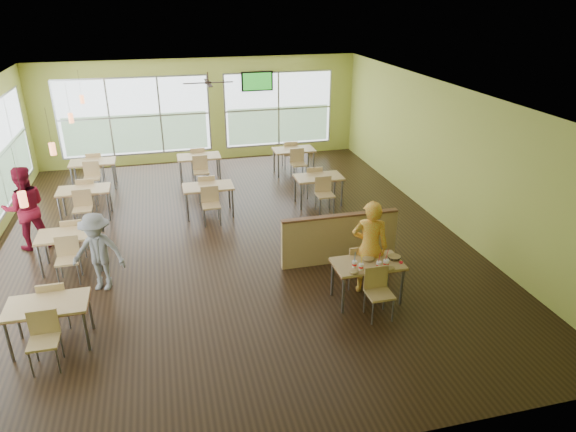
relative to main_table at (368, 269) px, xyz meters
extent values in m
plane|color=black|center=(-2.00, 3.00, -0.63)|extent=(12.00, 12.00, 0.00)
plane|color=white|center=(-2.00, 3.00, 2.57)|extent=(12.00, 12.00, 0.00)
cube|color=#B1B84A|center=(-2.00, 9.00, 0.97)|extent=(10.00, 0.04, 3.20)
cube|color=#B1B84A|center=(-2.00, -3.00, 0.97)|extent=(10.00, 0.04, 3.20)
cube|color=#B1B84A|center=(3.00, 3.00, 0.97)|extent=(0.04, 12.00, 3.20)
cube|color=white|center=(-6.98, 6.00, 0.89)|extent=(0.02, 4.50, 2.35)
cube|color=white|center=(-4.00, 8.98, 0.89)|extent=(4.50, 0.02, 2.35)
cube|color=white|center=(0.50, 8.98, 0.89)|extent=(3.50, 0.02, 2.35)
cube|color=#B7BABC|center=(-1.75, 8.97, -0.28)|extent=(8.00, 0.04, 0.05)
cube|color=tan|center=(0.00, 0.00, 0.10)|extent=(1.20, 0.70, 0.04)
cube|color=brown|center=(0.00, 0.00, 0.07)|extent=(1.22, 0.71, 0.01)
cylinder|color=slate|center=(-0.54, -0.29, -0.28)|extent=(0.05, 0.05, 0.71)
cylinder|color=slate|center=(0.54, -0.29, -0.28)|extent=(0.05, 0.05, 0.71)
cylinder|color=slate|center=(-0.54, 0.29, -0.28)|extent=(0.05, 0.05, 0.71)
cylinder|color=slate|center=(0.54, 0.29, -0.28)|extent=(0.05, 0.05, 0.71)
cube|color=tan|center=(0.00, 0.55, -0.18)|extent=(0.42, 0.42, 0.04)
cube|color=tan|center=(0.00, 0.74, 0.04)|extent=(0.42, 0.04, 0.40)
cube|color=tan|center=(0.00, -0.55, -0.18)|extent=(0.42, 0.42, 0.04)
cube|color=tan|center=(0.00, -0.74, 0.04)|extent=(0.42, 0.04, 0.40)
cube|color=tan|center=(0.00, 1.45, -0.13)|extent=(2.40, 0.12, 1.00)
cube|color=brown|center=(0.00, 1.45, 0.39)|extent=(2.40, 0.14, 0.04)
cube|color=tan|center=(-5.20, 0.00, 0.10)|extent=(1.20, 0.70, 0.04)
cube|color=brown|center=(-5.20, 0.00, 0.07)|extent=(1.22, 0.71, 0.01)
cylinder|color=slate|center=(-5.74, -0.29, -0.28)|extent=(0.05, 0.05, 0.71)
cylinder|color=slate|center=(-4.66, -0.29, -0.28)|extent=(0.05, 0.05, 0.71)
cylinder|color=slate|center=(-5.74, 0.29, -0.28)|extent=(0.05, 0.05, 0.71)
cylinder|color=slate|center=(-4.66, 0.29, -0.28)|extent=(0.05, 0.05, 0.71)
cube|color=tan|center=(-5.20, 0.55, -0.18)|extent=(0.42, 0.42, 0.04)
cube|color=tan|center=(-5.20, 0.74, 0.04)|extent=(0.42, 0.04, 0.40)
cube|color=tan|center=(-5.20, -0.55, -0.18)|extent=(0.42, 0.42, 0.04)
cube|color=tan|center=(-5.20, -0.74, 0.04)|extent=(0.42, 0.04, 0.40)
cube|color=tan|center=(-5.20, 2.50, 0.10)|extent=(1.20, 0.70, 0.04)
cube|color=brown|center=(-5.20, 2.50, 0.07)|extent=(1.22, 0.71, 0.01)
cylinder|color=slate|center=(-5.74, 2.21, -0.28)|extent=(0.05, 0.05, 0.71)
cylinder|color=slate|center=(-4.66, 2.21, -0.28)|extent=(0.05, 0.05, 0.71)
cylinder|color=slate|center=(-5.74, 2.79, -0.28)|extent=(0.05, 0.05, 0.71)
cylinder|color=slate|center=(-4.66, 2.79, -0.28)|extent=(0.05, 0.05, 0.71)
cube|color=tan|center=(-5.20, 3.05, -0.18)|extent=(0.42, 0.42, 0.04)
cube|color=tan|center=(-5.20, 3.24, 0.04)|extent=(0.42, 0.04, 0.40)
cube|color=tan|center=(-5.20, 1.95, -0.18)|extent=(0.42, 0.42, 0.04)
cube|color=tan|center=(-5.20, 1.76, 0.04)|extent=(0.42, 0.04, 0.40)
cube|color=tan|center=(-5.20, 5.00, 0.10)|extent=(1.20, 0.70, 0.04)
cube|color=brown|center=(-5.20, 5.00, 0.07)|extent=(1.22, 0.71, 0.01)
cylinder|color=slate|center=(-5.74, 4.71, -0.28)|extent=(0.05, 0.05, 0.71)
cylinder|color=slate|center=(-4.66, 4.71, -0.28)|extent=(0.05, 0.05, 0.71)
cylinder|color=slate|center=(-5.74, 5.29, -0.28)|extent=(0.05, 0.05, 0.71)
cylinder|color=slate|center=(-4.66, 5.29, -0.28)|extent=(0.05, 0.05, 0.71)
cube|color=tan|center=(-5.20, 5.55, -0.18)|extent=(0.42, 0.42, 0.04)
cube|color=tan|center=(-5.20, 5.74, 0.04)|extent=(0.42, 0.04, 0.40)
cube|color=tan|center=(-5.20, 4.45, -0.18)|extent=(0.42, 0.42, 0.04)
cube|color=tan|center=(-5.20, 4.26, 0.04)|extent=(0.42, 0.04, 0.40)
cube|color=tan|center=(-5.20, 7.20, 0.10)|extent=(1.20, 0.70, 0.04)
cube|color=brown|center=(-5.20, 7.20, 0.07)|extent=(1.22, 0.71, 0.01)
cylinder|color=slate|center=(-5.74, 6.91, -0.28)|extent=(0.05, 0.05, 0.71)
cylinder|color=slate|center=(-4.66, 6.91, -0.28)|extent=(0.05, 0.05, 0.71)
cylinder|color=slate|center=(-5.74, 7.49, -0.28)|extent=(0.05, 0.05, 0.71)
cylinder|color=slate|center=(-4.66, 7.49, -0.28)|extent=(0.05, 0.05, 0.71)
cube|color=tan|center=(-5.20, 7.75, -0.18)|extent=(0.42, 0.42, 0.04)
cube|color=tan|center=(-5.20, 7.94, 0.04)|extent=(0.42, 0.04, 0.40)
cube|color=tan|center=(-5.20, 6.65, -0.18)|extent=(0.42, 0.42, 0.04)
cube|color=tan|center=(-5.20, 6.46, 0.04)|extent=(0.42, 0.04, 0.40)
cube|color=tan|center=(-2.30, 4.50, 0.10)|extent=(1.20, 0.70, 0.04)
cube|color=brown|center=(-2.30, 4.50, 0.07)|extent=(1.22, 0.71, 0.01)
cylinder|color=slate|center=(-2.84, 4.21, -0.28)|extent=(0.05, 0.05, 0.71)
cylinder|color=slate|center=(-1.76, 4.21, -0.28)|extent=(0.05, 0.05, 0.71)
cylinder|color=slate|center=(-2.84, 4.79, -0.28)|extent=(0.05, 0.05, 0.71)
cylinder|color=slate|center=(-1.76, 4.79, -0.28)|extent=(0.05, 0.05, 0.71)
cube|color=tan|center=(-2.30, 5.05, -0.18)|extent=(0.42, 0.42, 0.04)
cube|color=tan|center=(-2.30, 5.24, 0.04)|extent=(0.42, 0.04, 0.40)
cube|color=tan|center=(-2.30, 3.95, -0.18)|extent=(0.42, 0.42, 0.04)
cube|color=tan|center=(-2.30, 3.76, 0.04)|extent=(0.42, 0.04, 0.40)
cube|color=tan|center=(-2.30, 7.00, 0.10)|extent=(1.20, 0.70, 0.04)
cube|color=brown|center=(-2.30, 7.00, 0.07)|extent=(1.22, 0.71, 0.01)
cylinder|color=slate|center=(-2.84, 6.71, -0.28)|extent=(0.05, 0.05, 0.71)
cylinder|color=slate|center=(-1.76, 6.71, -0.28)|extent=(0.05, 0.05, 0.71)
cylinder|color=slate|center=(-2.84, 7.29, -0.28)|extent=(0.05, 0.05, 0.71)
cylinder|color=slate|center=(-1.76, 7.29, -0.28)|extent=(0.05, 0.05, 0.71)
cube|color=tan|center=(-2.30, 7.55, -0.18)|extent=(0.42, 0.42, 0.04)
cube|color=tan|center=(-2.30, 7.74, 0.04)|extent=(0.42, 0.04, 0.40)
cube|color=tan|center=(-2.30, 6.45, -0.18)|extent=(0.42, 0.42, 0.04)
cube|color=tan|center=(-2.30, 6.26, 0.04)|extent=(0.42, 0.04, 0.40)
cube|color=tan|center=(0.50, 4.50, 0.10)|extent=(1.20, 0.70, 0.04)
cube|color=brown|center=(0.50, 4.50, 0.07)|extent=(1.22, 0.71, 0.01)
cylinder|color=slate|center=(-0.04, 4.21, -0.28)|extent=(0.05, 0.05, 0.71)
cylinder|color=slate|center=(1.04, 4.21, -0.28)|extent=(0.05, 0.05, 0.71)
cylinder|color=slate|center=(-0.04, 4.79, -0.28)|extent=(0.05, 0.05, 0.71)
cylinder|color=slate|center=(1.04, 4.79, -0.28)|extent=(0.05, 0.05, 0.71)
cube|color=tan|center=(0.50, 5.05, -0.18)|extent=(0.42, 0.42, 0.04)
cube|color=tan|center=(0.50, 5.24, 0.04)|extent=(0.42, 0.04, 0.40)
cube|color=tan|center=(0.50, 3.95, -0.18)|extent=(0.42, 0.42, 0.04)
cube|color=tan|center=(0.50, 3.76, 0.04)|extent=(0.42, 0.04, 0.40)
cube|color=tan|center=(0.50, 7.00, 0.10)|extent=(1.20, 0.70, 0.04)
cube|color=brown|center=(0.50, 7.00, 0.07)|extent=(1.22, 0.71, 0.01)
cylinder|color=slate|center=(-0.04, 6.71, -0.28)|extent=(0.05, 0.05, 0.71)
cylinder|color=slate|center=(1.04, 6.71, -0.28)|extent=(0.05, 0.05, 0.71)
cylinder|color=slate|center=(-0.04, 7.29, -0.28)|extent=(0.05, 0.05, 0.71)
cylinder|color=slate|center=(1.04, 7.29, -0.28)|extent=(0.05, 0.05, 0.71)
cube|color=tan|center=(0.50, 7.55, -0.18)|extent=(0.42, 0.42, 0.04)
cube|color=tan|center=(0.50, 7.74, 0.04)|extent=(0.42, 0.04, 0.40)
cube|color=tan|center=(0.50, 6.45, -0.18)|extent=(0.42, 0.42, 0.04)
cube|color=tan|center=(0.50, 6.26, 0.04)|extent=(0.42, 0.04, 0.40)
cylinder|color=#2D2119|center=(-5.20, 0.00, 2.22)|extent=(0.01, 0.01, 0.70)
cylinder|color=#EE7B44|center=(-5.20, 0.00, 1.82)|extent=(0.11, 0.11, 0.22)
cylinder|color=#2D2119|center=(-5.20, 2.50, 2.22)|extent=(0.01, 0.01, 0.70)
cylinder|color=#EE7B44|center=(-5.20, 2.50, 1.82)|extent=(0.11, 0.11, 0.22)
cylinder|color=#2D2119|center=(-5.20, 5.00, 2.22)|extent=(0.01, 0.01, 0.70)
cylinder|color=#EE7B44|center=(-5.20, 5.00, 1.82)|extent=(0.11, 0.11, 0.22)
cylinder|color=#2D2119|center=(-5.20, 7.20, 2.22)|extent=(0.01, 0.01, 0.70)
cylinder|color=#EE7B44|center=(-5.20, 7.20, 1.82)|extent=(0.11, 0.11, 0.22)
cylinder|color=#2D2119|center=(-2.00, 6.00, 2.45)|extent=(0.03, 0.03, 0.24)
cylinder|color=#2D2119|center=(-2.00, 6.00, 2.31)|extent=(0.16, 0.16, 0.06)
cube|color=#2D2119|center=(-1.65, 6.00, 2.31)|extent=(0.55, 0.10, 0.01)
cube|color=#2D2119|center=(-2.00, 6.35, 2.31)|extent=(0.10, 0.55, 0.01)
cube|color=#2D2119|center=(-2.35, 6.00, 2.31)|extent=(0.55, 0.10, 0.01)
cube|color=#2D2119|center=(-2.00, 5.65, 2.31)|extent=(0.10, 0.55, 0.01)
cube|color=black|center=(-0.20, 8.90, 1.82)|extent=(1.00, 0.06, 0.60)
cube|color=green|center=(-0.20, 8.87, 1.82)|extent=(0.90, 0.01, 0.52)
imported|color=orange|center=(0.13, 0.27, 0.26)|extent=(0.76, 0.63, 1.79)
imported|color=maroon|center=(-6.19, 3.67, 0.28)|extent=(1.03, 0.89, 1.81)
imported|color=slate|center=(-4.59, 1.54, 0.12)|extent=(1.10, 0.83, 1.51)
cone|color=white|center=(-0.29, -0.10, 0.18)|extent=(0.09, 0.09, 0.12)
cylinder|color=red|center=(-0.29, -0.10, 0.18)|extent=(0.08, 0.08, 0.03)
cylinder|color=white|center=(-0.29, -0.10, 0.24)|extent=(0.09, 0.09, 0.01)
cylinder|color=blue|center=(-0.29, -0.10, 0.34)|extent=(0.03, 0.05, 0.21)
cone|color=white|center=(-0.21, -0.21, 0.18)|extent=(0.09, 0.09, 0.11)
cylinder|color=red|center=(-0.21, -0.21, 0.18)|extent=(0.08, 0.08, 0.03)
cylinder|color=white|center=(-0.21, -0.21, 0.24)|extent=(0.09, 0.09, 0.01)
cylinder|color=yellow|center=(-0.21, -0.21, 0.34)|extent=(0.02, 0.05, 0.21)
cone|color=white|center=(0.10, -0.23, 0.18)|extent=(0.09, 0.09, 0.12)
cylinder|color=red|center=(0.10, -0.23, 0.18)|extent=(0.08, 0.08, 0.03)
cylinder|color=white|center=(0.10, -0.23, 0.24)|extent=(0.09, 0.09, 0.01)
cylinder|color=red|center=(0.10, -0.23, 0.35)|extent=(0.01, 0.06, 0.22)
cone|color=white|center=(0.23, -0.23, 0.19)|extent=(0.10, 0.10, 0.13)
cylinder|color=red|center=(0.23, -0.23, 0.19)|extent=(0.09, 0.09, 0.04)
cylinder|color=white|center=(0.23, -0.23, 0.26)|extent=(0.11, 0.11, 0.01)
cylinder|color=red|center=(0.23, -0.23, 0.38)|extent=(0.03, 0.06, 0.24)
cylinder|color=black|center=(0.50, 0.02, 0.12)|extent=(0.19, 0.19, 0.01)
torus|color=black|center=(0.50, 0.02, 0.16)|extent=(0.24, 0.24, 0.02)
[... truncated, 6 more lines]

